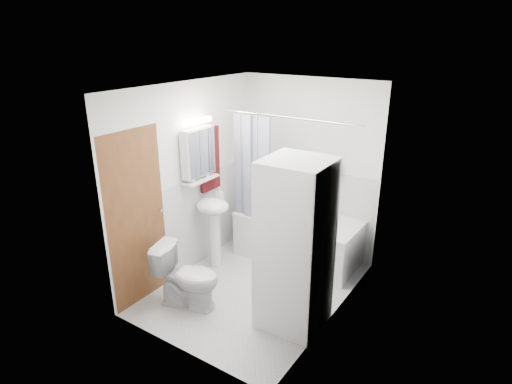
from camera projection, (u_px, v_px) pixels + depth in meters
The scene contains 20 objects.
floor at pixel (256, 288), 5.21m from camera, with size 2.60×2.60×0.00m, color silver.
room_walls at pixel (255, 172), 4.69m from camera, with size 2.60×2.60×2.60m.
wainscot at pixel (269, 235), 5.23m from camera, with size 1.98×2.58×2.58m.
door at pixel (161, 210), 4.92m from camera, with size 0.05×2.00×2.00m.
bathtub at pixel (298, 236), 5.77m from camera, with size 1.64×0.77×0.62m.
tub_spout at pixel (324, 190), 5.71m from camera, with size 0.04×0.04×0.12m, color silver.
curtain_rod at pixel (289, 117), 4.93m from camera, with size 0.02×0.02×1.82m, color silver.
shower_curtain at pixel (251, 171), 5.47m from camera, with size 0.55×0.02×1.45m.
sink at pixel (213, 217), 5.48m from camera, with size 0.44×0.37×1.04m.
medicine_cabinet at pixel (198, 151), 5.21m from camera, with size 0.13×0.50×0.71m.
shelf at pixel (201, 180), 5.33m from camera, with size 0.18×0.54×0.03m, color silver.
shower_caddy at pixel (328, 176), 5.61m from camera, with size 0.22×0.06×0.02m, color silver.
towel at pixel (210, 158), 5.47m from camera, with size 0.07×0.35×0.84m.
washer_dryer at pixel (295, 246), 4.31m from camera, with size 0.67×0.66×1.81m.
toilet at pixel (188, 277), 4.77m from camera, with size 0.41×0.73×0.72m, color white.
soap_pump at pixel (220, 197), 5.44m from camera, with size 0.08×0.17×0.08m, color gray.
shelf_bottle at pixel (192, 179), 5.19m from camera, with size 0.07×0.18×0.07m, color gray.
shelf_cup at pixel (206, 172), 5.40m from camera, with size 0.10×0.09×0.10m, color gray.
shampoo_a at pixel (330, 171), 5.57m from camera, with size 0.13×0.17×0.13m, color gray.
shampoo_b at pixel (339, 174), 5.51m from camera, with size 0.08×0.21×0.08m, color #235A8F.
Camera 1 is at (2.47, -3.72, 2.93)m, focal length 30.00 mm.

